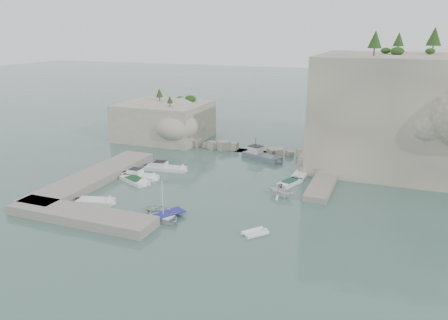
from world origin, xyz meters
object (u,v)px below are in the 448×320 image
(motorboat_e, at_px, (96,204))
(tender_east_b, at_px, (290,185))
(motorboat_b, at_px, (140,178))
(tender_east_d, at_px, (311,175))
(tender_east_a, at_px, (281,196))
(tender_east_c, at_px, (300,177))
(rowboat, at_px, (163,218))
(work_boat, at_px, (262,159))
(motorboat_c, at_px, (135,182))
(inflatable_dinghy, at_px, (255,234))
(motorboat_a, at_px, (166,170))

(motorboat_e, bearing_deg, tender_east_b, 23.61)
(motorboat_b, xyz_separation_m, tender_east_d, (22.62, 10.47, 0.00))
(tender_east_a, bearing_deg, motorboat_b, 107.64)
(motorboat_e, xyz_separation_m, tender_east_c, (21.28, 19.30, 0.00))
(rowboat, xyz_separation_m, work_boat, (3.58, 26.73, 0.00))
(motorboat_b, xyz_separation_m, motorboat_e, (0.08, -10.37, 0.00))
(rowboat, relative_size, tender_east_c, 1.00)
(motorboat_c, distance_m, motorboat_e, 8.50)
(inflatable_dinghy, distance_m, tender_east_d, 21.80)
(motorboat_e, relative_size, inflatable_dinghy, 1.69)
(motorboat_e, height_order, tender_east_a, tender_east_a)
(motorboat_e, distance_m, tender_east_d, 30.71)
(tender_east_d, xyz_separation_m, work_boat, (-9.02, 5.04, 0.00))
(tender_east_b, bearing_deg, motorboat_a, 112.24)
(rowboat, relative_size, tender_east_a, 1.55)
(motorboat_c, relative_size, tender_east_a, 1.52)
(inflatable_dinghy, xyz_separation_m, tender_east_a, (-0.19, 11.67, 0.00))
(motorboat_b, relative_size, work_boat, 0.78)
(work_boat, bearing_deg, tender_east_d, -7.68)
(motorboat_e, xyz_separation_m, inflatable_dinghy, (20.81, -0.88, 0.00))
(motorboat_c, relative_size, tender_east_c, 0.99)
(motorboat_c, distance_m, motorboat_b, 1.90)
(motorboat_c, height_order, rowboat, rowboat)
(tender_east_c, bearing_deg, inflatable_dinghy, 179.34)
(motorboat_e, xyz_separation_m, work_boat, (13.53, 25.89, 0.00))
(motorboat_e, xyz_separation_m, rowboat, (9.94, -0.84, 0.00))
(motorboat_c, height_order, motorboat_b, motorboat_b)
(rowboat, height_order, tender_east_b, rowboat)
(motorboat_b, xyz_separation_m, inflatable_dinghy, (20.89, -11.25, 0.00))
(motorboat_a, xyz_separation_m, work_boat, (12.00, 10.87, 0.00))
(inflatable_dinghy, relative_size, tender_east_d, 0.63)
(rowboat, bearing_deg, tender_east_b, -2.35)
(motorboat_b, xyz_separation_m, tender_east_a, (20.70, 0.42, 0.00))
(motorboat_e, relative_size, tender_east_b, 1.04)
(motorboat_e, xyz_separation_m, motorboat_a, (1.52, 15.02, 0.00))
(motorboat_c, distance_m, tender_east_a, 20.55)
(tender_east_b, distance_m, work_boat, 12.59)
(tender_east_c, relative_size, work_boat, 0.73)
(motorboat_c, distance_m, motorboat_a, 6.65)
(motorboat_b, xyz_separation_m, rowboat, (10.02, -11.22, 0.00))
(tender_east_c, distance_m, tender_east_d, 2.00)
(tender_east_a, distance_m, work_boat, 16.68)
(motorboat_e, height_order, tender_east_d, tender_east_d)
(inflatable_dinghy, xyz_separation_m, tender_east_b, (-0.15, 16.39, 0.00))
(tender_east_c, bearing_deg, motorboat_e, 132.88)
(tender_east_b, relative_size, work_boat, 0.62)
(motorboat_e, xyz_separation_m, tender_east_a, (20.62, 10.79, 0.00))
(motorboat_b, distance_m, motorboat_a, 4.91)
(motorboat_a, height_order, tender_east_b, motorboat_a)
(rowboat, bearing_deg, work_boat, 23.24)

